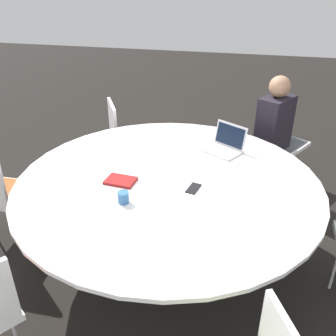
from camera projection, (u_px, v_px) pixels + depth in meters
name	position (u px, v px, depth m)	size (l,w,h in m)	color
ground_plane	(168.00, 258.00, 3.06)	(16.00, 16.00, 0.00)	black
conference_table	(168.00, 191.00, 2.75)	(2.19, 2.19, 0.74)	#333333
chair_0	(278.00, 136.00, 3.93)	(0.59, 0.60, 0.86)	white
chair_1	(126.00, 133.00, 3.99)	(0.58, 0.59, 0.86)	white
person_0	(275.00, 127.00, 3.64)	(0.38, 0.42, 1.21)	#231E28
laptop	(226.00, 144.00, 3.11)	(0.38, 0.36, 0.21)	silver
spiral_notebook	(121.00, 181.00, 2.68)	(0.22, 0.17, 0.02)	maroon
coffee_cup	(123.00, 197.00, 2.43)	(0.07, 0.07, 0.08)	#33669E
cell_phone	(193.00, 188.00, 2.60)	(0.10, 0.15, 0.01)	black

